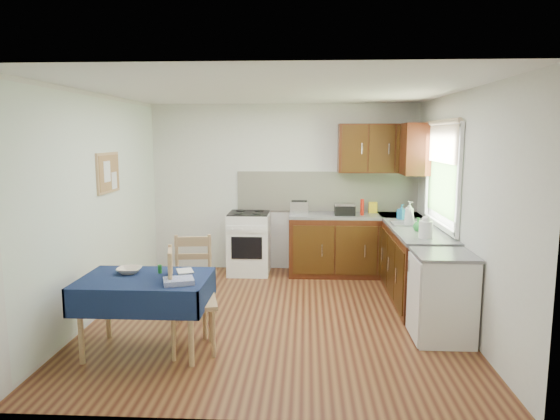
# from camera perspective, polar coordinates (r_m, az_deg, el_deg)

# --- Properties ---
(floor) EXTENTS (4.20, 4.20, 0.00)m
(floor) POSITION_cam_1_polar(r_m,az_deg,el_deg) (5.77, -0.54, -12.06)
(floor) COLOR #4A2113
(floor) RESTS_ON ground
(ceiling) EXTENTS (4.00, 4.20, 0.02)m
(ceiling) POSITION_cam_1_polar(r_m,az_deg,el_deg) (5.43, -0.58, 13.48)
(ceiling) COLOR silver
(ceiling) RESTS_ON wall_back
(wall_back) EXTENTS (4.00, 0.02, 2.50)m
(wall_back) POSITION_cam_1_polar(r_m,az_deg,el_deg) (7.55, 0.43, 2.55)
(wall_back) COLOR silver
(wall_back) RESTS_ON ground
(wall_front) EXTENTS (4.00, 0.02, 2.50)m
(wall_front) POSITION_cam_1_polar(r_m,az_deg,el_deg) (3.41, -2.76, -4.64)
(wall_front) COLOR silver
(wall_front) RESTS_ON ground
(wall_left) EXTENTS (0.02, 4.20, 2.50)m
(wall_left) POSITION_cam_1_polar(r_m,az_deg,el_deg) (5.93, -20.22, 0.44)
(wall_left) COLOR silver
(wall_left) RESTS_ON ground
(wall_right) EXTENTS (0.02, 4.20, 2.50)m
(wall_right) POSITION_cam_1_polar(r_m,az_deg,el_deg) (5.70, 19.93, 0.15)
(wall_right) COLOR silver
(wall_right) RESTS_ON ground
(base_cabinets) EXTENTS (1.90, 2.30, 0.86)m
(base_cabinets) POSITION_cam_1_polar(r_m,az_deg,el_deg) (6.92, 11.44, -5.05)
(base_cabinets) COLOR #361409
(base_cabinets) RESTS_ON ground
(worktop_back) EXTENTS (1.90, 0.60, 0.04)m
(worktop_back) POSITION_cam_1_polar(r_m,az_deg,el_deg) (7.32, 8.56, -0.64)
(worktop_back) COLOR #5E5F62
(worktop_back) RESTS_ON base_cabinets
(worktop_right) EXTENTS (0.60, 1.70, 0.04)m
(worktop_right) POSITION_cam_1_polar(r_m,az_deg,el_deg) (6.31, 15.45, -2.31)
(worktop_right) COLOR #5E5F62
(worktop_right) RESTS_ON base_cabinets
(worktop_corner) EXTENTS (0.60, 0.60, 0.04)m
(worktop_corner) POSITION_cam_1_polar(r_m,az_deg,el_deg) (7.42, 13.56, -0.68)
(worktop_corner) COLOR #5E5F62
(worktop_corner) RESTS_ON base_cabinets
(splashback) EXTENTS (2.70, 0.02, 0.60)m
(splashback) POSITION_cam_1_polar(r_m,az_deg,el_deg) (7.54, 5.37, 2.12)
(splashback) COLOR white
(splashback) RESTS_ON wall_back
(upper_cabinets) EXTENTS (1.20, 0.85, 0.70)m
(upper_cabinets) POSITION_cam_1_polar(r_m,az_deg,el_deg) (7.30, 12.46, 6.87)
(upper_cabinets) COLOR #361409
(upper_cabinets) RESTS_ON wall_back
(stove) EXTENTS (0.60, 0.61, 0.92)m
(stove) POSITION_cam_1_polar(r_m,az_deg,el_deg) (7.41, -3.55, -3.77)
(stove) COLOR white
(stove) RESTS_ON ground
(window) EXTENTS (0.04, 1.48, 1.26)m
(window) POSITION_cam_1_polar(r_m,az_deg,el_deg) (6.33, 18.04, 4.65)
(window) COLOR #355A25
(window) RESTS_ON wall_right
(fridge) EXTENTS (0.58, 0.60, 0.89)m
(fridge) POSITION_cam_1_polar(r_m,az_deg,el_deg) (5.28, 18.07, -9.41)
(fridge) COLOR white
(fridge) RESTS_ON ground
(corkboard) EXTENTS (0.04, 0.62, 0.47)m
(corkboard) POSITION_cam_1_polar(r_m,az_deg,el_deg) (6.16, -19.04, 4.04)
(corkboard) COLOR #AC8056
(corkboard) RESTS_ON wall_left
(dining_table) EXTENTS (1.19, 0.81, 0.72)m
(dining_table) POSITION_cam_1_polar(r_m,az_deg,el_deg) (4.88, -15.16, -8.62)
(dining_table) COLOR #0D1837
(dining_table) RESTS_ON ground
(chair_far) EXTENTS (0.48, 0.48, 0.98)m
(chair_far) POSITION_cam_1_polar(r_m,az_deg,el_deg) (5.65, -9.68, -7.13)
(chair_far) COLOR #AC8056
(chair_far) RESTS_ON ground
(chair_near) EXTENTS (0.54, 0.54, 1.00)m
(chair_near) POSITION_cam_1_polar(r_m,az_deg,el_deg) (4.80, -10.63, -9.79)
(chair_near) COLOR #AC8056
(chair_near) RESTS_ON ground
(toaster) EXTENTS (0.26, 0.16, 0.20)m
(toaster) POSITION_cam_1_polar(r_m,az_deg,el_deg) (7.26, 2.22, 0.27)
(toaster) COLOR silver
(toaster) RESTS_ON worktop_back
(sandwich_press) EXTENTS (0.29, 0.25, 0.17)m
(sandwich_press) POSITION_cam_1_polar(r_m,az_deg,el_deg) (7.24, 7.40, 0.10)
(sandwich_press) COLOR black
(sandwich_press) RESTS_ON worktop_back
(sauce_bottle) EXTENTS (0.05, 0.05, 0.23)m
(sauce_bottle) POSITION_cam_1_polar(r_m,az_deg,el_deg) (7.23, 9.37, 0.32)
(sauce_bottle) COLOR red
(sauce_bottle) RESTS_ON worktop_back
(yellow_packet) EXTENTS (0.14, 0.11, 0.16)m
(yellow_packet) POSITION_cam_1_polar(r_m,az_deg,el_deg) (7.50, 10.57, 0.28)
(yellow_packet) COLOR yellow
(yellow_packet) RESTS_ON worktop_back
(dish_rack) EXTENTS (0.44, 0.33, 0.21)m
(dish_rack) POSITION_cam_1_polar(r_m,az_deg,el_deg) (6.59, 14.61, -1.43)
(dish_rack) COLOR gray
(dish_rack) RESTS_ON worktop_right
(kettle) EXTENTS (0.15, 0.15, 0.26)m
(kettle) POSITION_cam_1_polar(r_m,az_deg,el_deg) (5.77, 16.33, -1.98)
(kettle) COLOR white
(kettle) RESTS_ON worktop_right
(cup) EXTENTS (0.17, 0.17, 0.11)m
(cup) POSITION_cam_1_polar(r_m,az_deg,el_deg) (7.30, 13.82, -0.24)
(cup) COLOR silver
(cup) RESTS_ON worktop_back
(soap_bottle_a) EXTENTS (0.16, 0.16, 0.31)m
(soap_bottle_a) POSITION_cam_1_polar(r_m,az_deg,el_deg) (6.48, 14.55, -0.42)
(soap_bottle_a) COLOR white
(soap_bottle_a) RESTS_ON worktop_right
(soap_bottle_b) EXTENTS (0.13, 0.13, 0.20)m
(soap_bottle_b) POSITION_cam_1_polar(r_m,az_deg,el_deg) (7.00, 13.73, -0.20)
(soap_bottle_b) COLOR #1C69A4
(soap_bottle_b) RESTS_ON worktop_right
(soap_bottle_c) EXTENTS (0.17, 0.17, 0.16)m
(soap_bottle_c) POSITION_cam_1_polar(r_m,az_deg,el_deg) (6.16, 15.53, -1.61)
(soap_bottle_c) COLOR green
(soap_bottle_c) RESTS_ON worktop_right
(plate_bowl) EXTENTS (0.23, 0.23, 0.06)m
(plate_bowl) POSITION_cam_1_polar(r_m,az_deg,el_deg) (5.03, -16.85, -6.62)
(plate_bowl) COLOR beige
(plate_bowl) RESTS_ON dining_table
(book) EXTENTS (0.21, 0.24, 0.02)m
(book) POSITION_cam_1_polar(r_m,az_deg,el_deg) (4.94, -11.65, -6.93)
(book) COLOR white
(book) RESTS_ON dining_table
(spice_jar) EXTENTS (0.04, 0.04, 0.08)m
(spice_jar) POSITION_cam_1_polar(r_m,az_deg,el_deg) (4.95, -13.57, -6.57)
(spice_jar) COLOR #23822E
(spice_jar) RESTS_ON dining_table
(tea_towel) EXTENTS (0.32, 0.28, 0.05)m
(tea_towel) POSITION_cam_1_polar(r_m,az_deg,el_deg) (4.58, -11.51, -7.97)
(tea_towel) COLOR #293E98
(tea_towel) RESTS_ON dining_table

